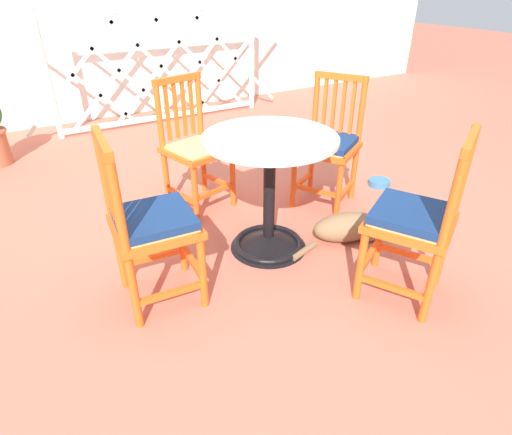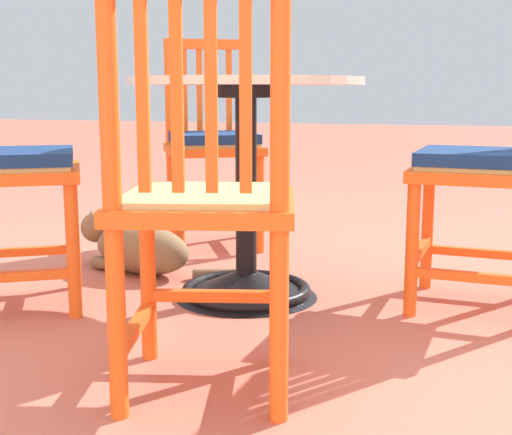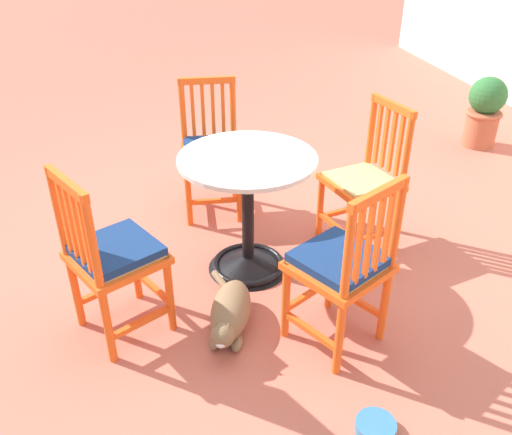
{
  "view_description": "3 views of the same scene",
  "coord_description": "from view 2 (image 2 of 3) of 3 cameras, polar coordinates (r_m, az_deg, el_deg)",
  "views": [
    {
      "loc": [
        -1.13,
        -1.73,
        1.5
      ],
      "look_at": [
        -0.09,
        0.03,
        0.32
      ],
      "focal_mm": 29.58,
      "sensor_mm": 36.0,
      "label": 1
    },
    {
      "loc": [
        -0.63,
        2.37,
        0.69
      ],
      "look_at": [
        0.05,
        0.09,
        0.27
      ],
      "focal_mm": 50.22,
      "sensor_mm": 36.0,
      "label": 2
    },
    {
      "loc": [
        2.66,
        -0.37,
        1.92
      ],
      "look_at": [
        0.01,
        0.2,
        0.31
      ],
      "focal_mm": 37.73,
      "sensor_mm": 36.0,
      "label": 3
    }
  ],
  "objects": [
    {
      "name": "orange_chair_tucked_in",
      "position": [
        2.38,
        -19.22,
        3.72
      ],
      "size": [
        0.55,
        0.55,
        0.91
      ],
      "color": "#EA5619",
      "rests_on": "ground_plane"
    },
    {
      "name": "tabby_cat",
      "position": [
        2.78,
        -9.61,
        -2.37
      ],
      "size": [
        0.74,
        0.33,
        0.23
      ],
      "color": "brown",
      "rests_on": "ground_plane"
    },
    {
      "name": "orange_chair_by_planter",
      "position": [
        2.35,
        17.81,
        3.71
      ],
      "size": [
        0.43,
        0.43,
        0.91
      ],
      "color": "#EA5619",
      "rests_on": "ground_plane"
    },
    {
      "name": "ground_plane",
      "position": [
        2.55,
        1.63,
        -5.58
      ],
      "size": [
        24.0,
        24.0,
        0.0
      ],
      "primitive_type": "plane",
      "color": "#BC604C"
    },
    {
      "name": "cafe_table",
      "position": [
        2.37,
        -0.79,
        0.3
      ],
      "size": [
        0.76,
        0.76,
        0.73
      ],
      "color": "black",
      "rests_on": "ground_plane"
    },
    {
      "name": "orange_chair_near_fence",
      "position": [
        1.59,
        -4.17,
        0.84
      ],
      "size": [
        0.48,
        0.48,
        0.91
      ],
      "color": "#EA5619",
      "rests_on": "ground_plane"
    },
    {
      "name": "orange_chair_at_corner",
      "position": [
        3.17,
        -3.49,
        5.74
      ],
      "size": [
        0.54,
        0.54,
        0.91
      ],
      "color": "#EA5619",
      "rests_on": "ground_plane"
    }
  ]
}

